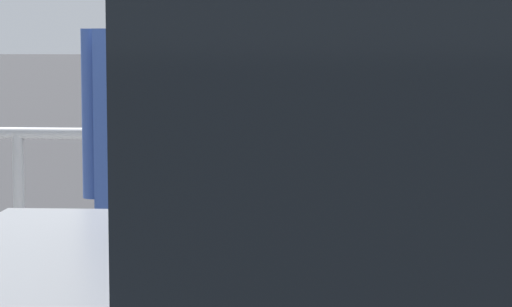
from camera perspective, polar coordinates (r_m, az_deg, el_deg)
The scene contains 3 objects.
parking_meter at distance 3.99m, azimuth 4.37°, elevation -1.33°, with size 0.16×0.17×1.39m.
pedestrian_at_meter at distance 4.14m, azimuth -4.45°, elevation -0.87°, with size 0.72×0.59×1.74m.
background_railing at distance 5.86m, azimuth 7.53°, elevation -1.64°, with size 24.06×0.06×1.01m.
Camera 1 is at (-0.26, -3.48, 1.63)m, focal length 81.57 mm.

